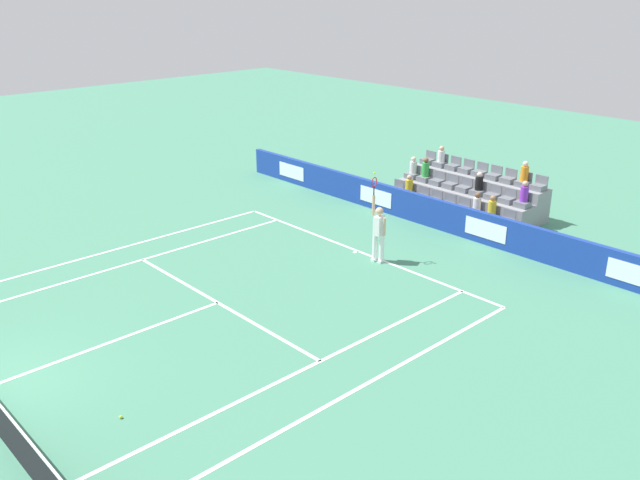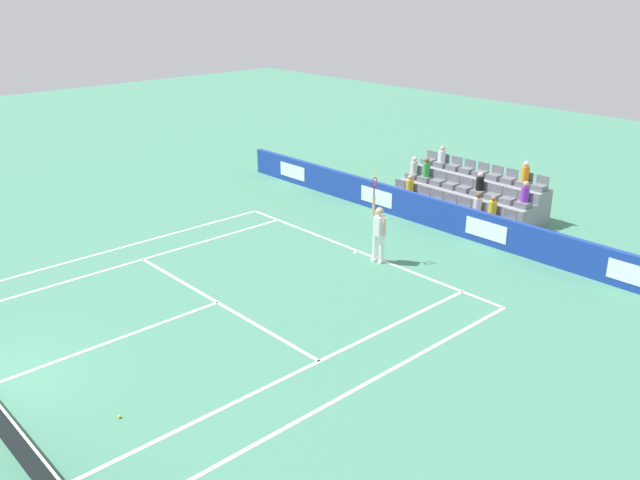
{
  "view_description": "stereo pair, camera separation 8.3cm",
  "coord_description": "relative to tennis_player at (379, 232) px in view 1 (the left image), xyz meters",
  "views": [
    {
      "loc": [
        -13.98,
        2.76,
        8.25
      ],
      "look_at": [
        -0.51,
        -9.74,
        1.1
      ],
      "focal_mm": 37.77,
      "sensor_mm": 36.0,
      "label": 1
    },
    {
      "loc": [
        -14.04,
        2.7,
        8.25
      ],
      "look_at": [
        -0.51,
        -9.74,
        1.1
      ],
      "focal_mm": 37.77,
      "sensor_mm": 36.0,
      "label": 2
    }
  ],
  "objects": [
    {
      "name": "line_baseline",
      "position": [
        1.01,
        -0.15,
        -0.99
      ],
      "size": [
        10.97,
        0.1,
        0.01
      ],
      "primitive_type": "cube",
      "color": "white",
      "rests_on": "ground"
    },
    {
      "name": "line_service",
      "position": [
        1.01,
        5.34,
        -0.99
      ],
      "size": [
        8.23,
        0.1,
        0.01
      ],
      "primitive_type": "cube",
      "color": "white",
      "rests_on": "ground"
    },
    {
      "name": "line_centre_service",
      "position": [
        1.01,
        8.54,
        -0.99
      ],
      "size": [
        0.1,
        6.4,
        0.01
      ],
      "primitive_type": "cube",
      "color": "white",
      "rests_on": "ground"
    },
    {
      "name": "line_singles_sideline_left",
      "position": [
        5.12,
        5.79,
        -0.99
      ],
      "size": [
        0.1,
        11.89,
        0.01
      ],
      "primitive_type": "cube",
      "color": "white",
      "rests_on": "ground"
    },
    {
      "name": "line_singles_sideline_right",
      "position": [
        -3.11,
        5.79,
        -0.99
      ],
      "size": [
        0.1,
        11.89,
        0.01
      ],
      "primitive_type": "cube",
      "color": "white",
      "rests_on": "ground"
    },
    {
      "name": "line_doubles_sideline_left",
      "position": [
        6.49,
        5.79,
        -0.99
      ],
      "size": [
        0.1,
        11.89,
        0.01
      ],
      "primitive_type": "cube",
      "color": "white",
      "rests_on": "ground"
    },
    {
      "name": "line_doubles_sideline_right",
      "position": [
        -4.48,
        5.79,
        -0.99
      ],
      "size": [
        0.1,
        11.89,
        0.01
      ],
      "primitive_type": "cube",
      "color": "white",
      "rests_on": "ground"
    },
    {
      "name": "line_centre_mark",
      "position": [
        1.01,
        -0.05,
        -0.99
      ],
      "size": [
        0.1,
        0.2,
        0.01
      ],
      "primitive_type": "cube",
      "color": "white",
      "rests_on": "ground"
    },
    {
      "name": "sponsor_barrier",
      "position": [
        1.01,
        -3.75,
        -0.46
      ],
      "size": [
        19.67,
        0.22,
        1.06
      ],
      "color": "#193899",
      "rests_on": "ground"
    },
    {
      "name": "tennis_player",
      "position": [
        0.0,
        0.0,
        0.0
      ],
      "size": [
        0.53,
        0.4,
        2.85
      ],
      "color": "white",
      "rests_on": "ground"
    },
    {
      "name": "stadium_stand",
      "position": [
        1.01,
        -6.05,
        -0.44
      ],
      "size": [
        5.58,
        2.85,
        2.19
      ],
      "color": "gray",
      "rests_on": "ground"
    },
    {
      "name": "loose_tennis_ball",
      "position": [
        -1.96,
        9.75,
        -0.96
      ],
      "size": [
        0.07,
        0.07,
        0.07
      ],
      "primitive_type": "sphere",
      "color": "#D1E533",
      "rests_on": "ground"
    }
  ]
}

